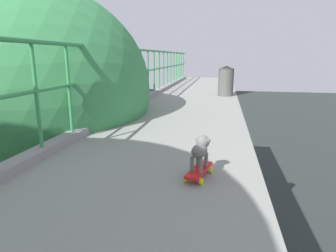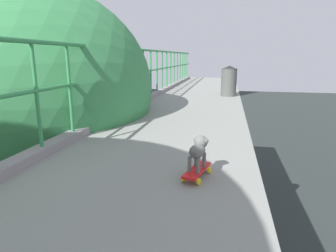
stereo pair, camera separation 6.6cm
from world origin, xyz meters
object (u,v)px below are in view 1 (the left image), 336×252
object	(u,v)px
small_dog	(200,149)
litter_bin	(226,81)
car_white_fifth	(47,208)
city_bus	(87,123)
toy_skateboard	(199,171)

from	to	relation	value
small_dog	litter_bin	distance (m)	6.13
car_white_fifth	city_bus	distance (m)	11.45
car_white_fifth	small_dog	world-z (taller)	small_dog
city_bus	small_dog	xyz separation A→B (m)	(10.20, -17.97, 4.22)
city_bus	litter_bin	bearing A→B (deg)	-48.55
car_white_fifth	toy_skateboard	xyz separation A→B (m)	(6.77, -7.12, 5.03)
city_bus	car_white_fifth	bearing A→B (deg)	-72.53
car_white_fifth	city_bus	bearing A→B (deg)	107.47
small_dog	litter_bin	world-z (taller)	litter_bin
car_white_fifth	toy_skateboard	world-z (taller)	toy_skateboard
toy_skateboard	litter_bin	size ratio (longest dim) A/B	0.55
small_dog	car_white_fifth	bearing A→B (deg)	133.69
car_white_fifth	city_bus	world-z (taller)	city_bus
car_white_fifth	toy_skateboard	size ratio (longest dim) A/B	8.70
city_bus	toy_skateboard	bearing A→B (deg)	-60.48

